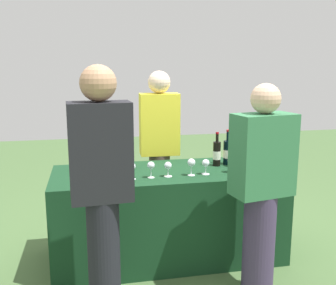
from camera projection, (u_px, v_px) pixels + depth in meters
name	position (u px, v px, depth m)	size (l,w,h in m)	color
ground_plane	(168.00, 255.00, 3.57)	(12.00, 12.00, 0.00)	#476638
tasting_table	(168.00, 214.00, 3.49)	(1.98, 0.79, 0.79)	#14381E
wine_bottle_0	(88.00, 158.00, 3.41)	(0.08, 0.08, 0.32)	black
wine_bottle_1	(130.00, 156.00, 3.48)	(0.07, 0.07, 0.30)	black
wine_bottle_2	(217.00, 153.00, 3.57)	(0.07, 0.07, 0.31)	black
wine_bottle_3	(228.00, 152.00, 3.62)	(0.08, 0.08, 0.32)	black
wine_glass_0	(132.00, 167.00, 3.14)	(0.06, 0.06, 0.14)	silver
wine_glass_1	(151.00, 166.00, 3.19)	(0.06, 0.06, 0.13)	silver
wine_glass_2	(168.00, 166.00, 3.22)	(0.07, 0.07, 0.12)	silver
wine_glass_3	(191.00, 163.00, 3.25)	(0.07, 0.07, 0.14)	silver
wine_glass_4	(206.00, 164.00, 3.29)	(0.07, 0.07, 0.13)	silver
wine_glass_5	(232.00, 161.00, 3.35)	(0.07, 0.07, 0.14)	silver
ice_bucket	(245.00, 155.00, 3.56)	(0.20, 0.20, 0.20)	silver
server_pouring	(159.00, 146.00, 3.96)	(0.39, 0.23, 1.64)	brown
guest_0	(102.00, 186.00, 2.53)	(0.40, 0.24, 1.70)	black
guest_1	(261.00, 186.00, 2.83)	(0.47, 0.31, 1.57)	#3F3351
menu_board	(96.00, 187.00, 4.42)	(0.49, 0.03, 0.71)	white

